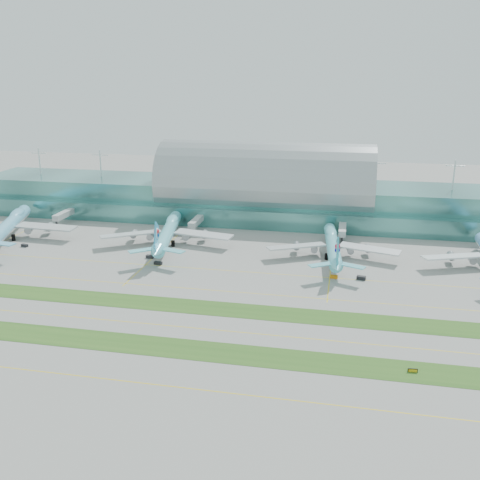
% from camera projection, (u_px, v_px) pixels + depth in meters
% --- Properties ---
extents(ground, '(700.00, 700.00, 0.00)m').
position_uv_depth(ground, '(209.00, 310.00, 186.43)').
color(ground, gray).
rests_on(ground, ground).
extents(terminal, '(340.00, 69.10, 36.00)m').
position_uv_depth(terminal, '(266.00, 193.00, 302.79)').
color(terminal, '#3D7A75').
rests_on(terminal, ground).
extents(grass_strip_near, '(420.00, 12.00, 0.08)m').
position_uv_depth(grass_strip_near, '(186.00, 349.00, 160.20)').
color(grass_strip_near, '#2D591E').
rests_on(grass_strip_near, ground).
extents(grass_strip_far, '(420.00, 12.00, 0.08)m').
position_uv_depth(grass_strip_far, '(211.00, 308.00, 188.29)').
color(grass_strip_far, '#2D591E').
rests_on(grass_strip_far, ground).
extents(taxiline_a, '(420.00, 0.35, 0.01)m').
position_uv_depth(taxiline_a, '(164.00, 386.00, 141.49)').
color(taxiline_a, yellow).
rests_on(taxiline_a, ground).
extents(taxiline_b, '(420.00, 0.35, 0.01)m').
position_uv_depth(taxiline_b, '(198.00, 328.00, 173.32)').
color(taxiline_b, yellow).
rests_on(taxiline_b, ground).
extents(taxiline_c, '(420.00, 0.35, 0.01)m').
position_uv_depth(taxiline_c, '(221.00, 291.00, 203.28)').
color(taxiline_c, yellow).
rests_on(taxiline_c, ground).
extents(taxiline_d, '(420.00, 0.35, 0.01)m').
position_uv_depth(taxiline_d, '(233.00, 271.00, 223.88)').
color(taxiline_d, yellow).
rests_on(taxiline_d, ground).
extents(airliner_a, '(65.88, 76.56, 21.71)m').
position_uv_depth(airliner_a, '(8.00, 225.00, 266.65)').
color(airliner_a, '#65BADF').
rests_on(airliner_a, ground).
extents(airliner_b, '(63.30, 72.70, 20.11)m').
position_uv_depth(airliner_b, '(168.00, 231.00, 257.96)').
color(airliner_b, '#67D5E4').
rests_on(airliner_b, ground).
extents(airliner_c, '(59.32, 67.57, 18.59)m').
position_uv_depth(airliner_c, '(333.00, 245.00, 239.45)').
color(airliner_c, '#66D2E1').
rests_on(airliner_c, ground).
extents(gse_b, '(3.64, 2.33, 1.25)m').
position_uv_depth(gse_b, '(25.00, 245.00, 255.09)').
color(gse_b, black).
rests_on(gse_b, ground).
extents(gse_c, '(3.69, 2.20, 1.35)m').
position_uv_depth(gse_c, '(158.00, 263.00, 231.06)').
color(gse_c, black).
rests_on(gse_c, ground).
extents(gse_d, '(3.43, 1.91, 1.40)m').
position_uv_depth(gse_d, '(150.00, 257.00, 239.14)').
color(gse_d, black).
rests_on(gse_d, ground).
extents(gse_e, '(3.05, 1.73, 1.25)m').
position_uv_depth(gse_e, '(334.00, 277.00, 215.69)').
color(gse_e, orange).
rests_on(gse_e, ground).
extents(gse_f, '(3.87, 2.55, 1.48)m').
position_uv_depth(gse_f, '(361.00, 278.00, 214.25)').
color(gse_f, black).
rests_on(gse_f, ground).
extents(taxiway_sign_east, '(2.73, 0.53, 1.15)m').
position_uv_depth(taxiway_sign_east, '(413.00, 370.00, 147.59)').
color(taxiway_sign_east, black).
rests_on(taxiway_sign_east, ground).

